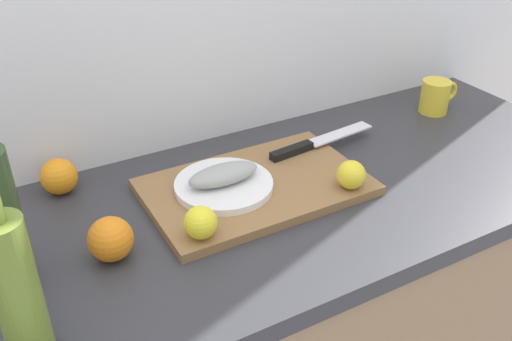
{
  "coord_description": "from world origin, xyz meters",
  "views": [
    {
      "loc": [
        -0.32,
        -0.83,
        1.55
      ],
      "look_at": [
        0.16,
        0.04,
        0.95
      ],
      "focal_mm": 39.66,
      "sensor_mm": 36.0,
      "label": 1
    }
  ],
  "objects_px": {
    "olive_oil_bottle": "(16,289)",
    "white_plate": "(224,185)",
    "fish_fillet": "(223,174)",
    "coffee_mug_0": "(436,96)",
    "orange_0": "(111,239)",
    "chef_knife": "(310,144)",
    "lemon_0": "(351,175)",
    "cutting_board": "(256,187)"
  },
  "relations": [
    {
      "from": "chef_knife",
      "to": "coffee_mug_0",
      "type": "relative_size",
      "value": 2.53
    },
    {
      "from": "white_plate",
      "to": "olive_oil_bottle",
      "type": "xyz_separation_m",
      "value": [
        -0.42,
        -0.24,
        0.1
      ]
    },
    {
      "from": "lemon_0",
      "to": "orange_0",
      "type": "distance_m",
      "value": 0.49
    },
    {
      "from": "fish_fillet",
      "to": "chef_knife",
      "type": "bearing_deg",
      "value": 12.87
    },
    {
      "from": "fish_fillet",
      "to": "lemon_0",
      "type": "distance_m",
      "value": 0.26
    },
    {
      "from": "chef_knife",
      "to": "orange_0",
      "type": "distance_m",
      "value": 0.52
    },
    {
      "from": "white_plate",
      "to": "orange_0",
      "type": "height_order",
      "value": "orange_0"
    },
    {
      "from": "cutting_board",
      "to": "lemon_0",
      "type": "distance_m",
      "value": 0.2
    },
    {
      "from": "lemon_0",
      "to": "orange_0",
      "type": "relative_size",
      "value": 0.74
    },
    {
      "from": "cutting_board",
      "to": "white_plate",
      "type": "distance_m",
      "value": 0.07
    },
    {
      "from": "lemon_0",
      "to": "cutting_board",
      "type": "bearing_deg",
      "value": 146.09
    },
    {
      "from": "chef_knife",
      "to": "olive_oil_bottle",
      "type": "bearing_deg",
      "value": -162.25
    },
    {
      "from": "olive_oil_bottle",
      "to": "lemon_0",
      "type": "bearing_deg",
      "value": 9.86
    },
    {
      "from": "coffee_mug_0",
      "to": "lemon_0",
      "type": "bearing_deg",
      "value": -154.08
    },
    {
      "from": "fish_fillet",
      "to": "coffee_mug_0",
      "type": "xyz_separation_m",
      "value": [
        0.67,
        0.09,
        -0.01
      ]
    },
    {
      "from": "cutting_board",
      "to": "olive_oil_bottle",
      "type": "relative_size",
      "value": 1.5
    },
    {
      "from": "white_plate",
      "to": "fish_fillet",
      "type": "height_order",
      "value": "fish_fillet"
    },
    {
      "from": "cutting_board",
      "to": "coffee_mug_0",
      "type": "height_order",
      "value": "coffee_mug_0"
    },
    {
      "from": "olive_oil_bottle",
      "to": "white_plate",
      "type": "bearing_deg",
      "value": 29.16
    },
    {
      "from": "white_plate",
      "to": "coffee_mug_0",
      "type": "bearing_deg",
      "value": 7.96
    },
    {
      "from": "cutting_board",
      "to": "coffee_mug_0",
      "type": "xyz_separation_m",
      "value": [
        0.61,
        0.11,
        0.03
      ]
    },
    {
      "from": "cutting_board",
      "to": "coffee_mug_0",
      "type": "relative_size",
      "value": 3.95
    },
    {
      "from": "lemon_0",
      "to": "orange_0",
      "type": "height_order",
      "value": "same"
    },
    {
      "from": "white_plate",
      "to": "olive_oil_bottle",
      "type": "relative_size",
      "value": 0.67
    },
    {
      "from": "chef_knife",
      "to": "coffee_mug_0",
      "type": "distance_m",
      "value": 0.43
    },
    {
      "from": "lemon_0",
      "to": "olive_oil_bottle",
      "type": "height_order",
      "value": "olive_oil_bottle"
    },
    {
      "from": "white_plate",
      "to": "chef_knife",
      "type": "height_order",
      "value": "chef_knife"
    },
    {
      "from": "coffee_mug_0",
      "to": "orange_0",
      "type": "height_order",
      "value": "coffee_mug_0"
    },
    {
      "from": "lemon_0",
      "to": "coffee_mug_0",
      "type": "distance_m",
      "value": 0.5
    },
    {
      "from": "chef_knife",
      "to": "olive_oil_bottle",
      "type": "height_order",
      "value": "olive_oil_bottle"
    },
    {
      "from": "white_plate",
      "to": "coffee_mug_0",
      "type": "xyz_separation_m",
      "value": [
        0.67,
        0.09,
        0.02
      ]
    },
    {
      "from": "white_plate",
      "to": "orange_0",
      "type": "bearing_deg",
      "value": -163.01
    },
    {
      "from": "white_plate",
      "to": "lemon_0",
      "type": "bearing_deg",
      "value": -28.26
    },
    {
      "from": "chef_knife",
      "to": "fish_fillet",
      "type": "bearing_deg",
      "value": -172.92
    },
    {
      "from": "white_plate",
      "to": "fish_fillet",
      "type": "xyz_separation_m",
      "value": [
        0.0,
        0.0,
        0.03
      ]
    },
    {
      "from": "lemon_0",
      "to": "fish_fillet",
      "type": "bearing_deg",
      "value": 151.74
    },
    {
      "from": "chef_knife",
      "to": "olive_oil_bottle",
      "type": "distance_m",
      "value": 0.74
    },
    {
      "from": "fish_fillet",
      "to": "coffee_mug_0",
      "type": "distance_m",
      "value": 0.68
    },
    {
      "from": "lemon_0",
      "to": "olive_oil_bottle",
      "type": "bearing_deg",
      "value": -170.14
    },
    {
      "from": "fish_fillet",
      "to": "olive_oil_bottle",
      "type": "relative_size",
      "value": 0.5
    },
    {
      "from": "lemon_0",
      "to": "olive_oil_bottle",
      "type": "distance_m",
      "value": 0.66
    },
    {
      "from": "fish_fillet",
      "to": "orange_0",
      "type": "distance_m",
      "value": 0.27
    }
  ]
}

